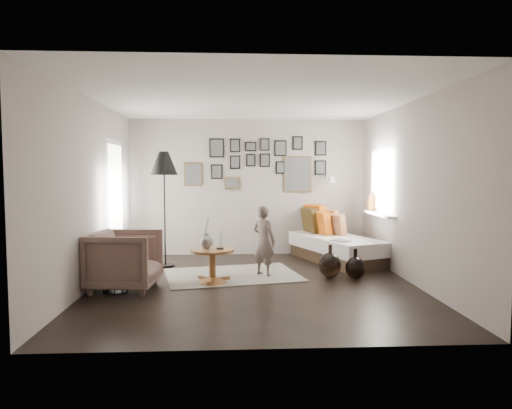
{
  "coord_description": "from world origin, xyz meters",
  "views": [
    {
      "loc": [
        -0.32,
        -6.38,
        1.58
      ],
      "look_at": [
        0.05,
        0.5,
        1.1
      ],
      "focal_mm": 32.0,
      "sensor_mm": 36.0,
      "label": 1
    }
  ],
  "objects": [
    {
      "name": "child",
      "position": [
        0.17,
        0.52,
        0.54
      ],
      "size": [
        0.47,
        0.46,
        1.09
      ],
      "primitive_type": "imported",
      "rotation": [
        0.0,
        0.0,
        2.4
      ],
      "color": "#685852",
      "rests_on": "ground"
    },
    {
      "name": "ground",
      "position": [
        0.0,
        0.0,
        0.0
      ],
      "size": [
        4.8,
        4.8,
        0.0
      ],
      "primitive_type": "plane",
      "color": "black",
      "rests_on": "ground"
    },
    {
      "name": "demijohn_small",
      "position": [
        1.51,
        0.2,
        0.17
      ],
      "size": [
        0.3,
        0.3,
        0.46
      ],
      "color": "black",
      "rests_on": "ground"
    },
    {
      "name": "magazine_basket",
      "position": [
        -1.87,
        -0.31,
        0.19
      ],
      "size": [
        0.36,
        0.36,
        0.39
      ],
      "rotation": [
        0.0,
        0.0,
        -0.15
      ],
      "color": "black",
      "rests_on": "ground"
    },
    {
      "name": "wall_front",
      "position": [
        0.0,
        -2.4,
        1.3
      ],
      "size": [
        4.5,
        0.0,
        4.5
      ],
      "primitive_type": "plane",
      "rotation": [
        -1.57,
        0.0,
        0.0
      ],
      "color": "#9D9189",
      "rests_on": "ground"
    },
    {
      "name": "wall_sconce",
      "position": [
        1.55,
        2.13,
        1.46
      ],
      "size": [
        0.18,
        0.36,
        0.16
      ],
      "color": "white",
      "rests_on": "wall_back"
    },
    {
      "name": "magazine_on_daybed",
      "position": [
        1.48,
        0.99,
        0.46
      ],
      "size": [
        0.34,
        0.37,
        0.02
      ],
      "primitive_type": "cube",
      "rotation": [
        0.0,
        0.0,
        0.54
      ],
      "color": "black",
      "rests_on": "daybed"
    },
    {
      "name": "wall_back",
      "position": [
        0.0,
        2.4,
        1.3
      ],
      "size": [
        4.5,
        0.0,
        4.5
      ],
      "primitive_type": "plane",
      "rotation": [
        1.57,
        0.0,
        0.0
      ],
      "color": "#9D9189",
      "rests_on": "ground"
    },
    {
      "name": "wall_left",
      "position": [
        -2.25,
        0.0,
        1.3
      ],
      "size": [
        0.0,
        4.8,
        4.8
      ],
      "primitive_type": "plane",
      "rotation": [
        1.57,
        0.0,
        1.57
      ],
      "color": "#9D9189",
      "rests_on": "ground"
    },
    {
      "name": "door_left",
      "position": [
        -2.23,
        1.2,
        1.05
      ],
      "size": [
        0.0,
        2.14,
        2.14
      ],
      "color": "white",
      "rests_on": "wall_left"
    },
    {
      "name": "daybed",
      "position": [
        1.53,
        1.64,
        0.31
      ],
      "size": [
        1.51,
        2.16,
        0.98
      ],
      "rotation": [
        0.0,
        0.0,
        0.37
      ],
      "color": "black",
      "rests_on": "ground"
    },
    {
      "name": "wall_right",
      "position": [
        2.25,
        0.0,
        1.3
      ],
      "size": [
        0.0,
        4.8,
        4.8
      ],
      "primitive_type": "plane",
      "rotation": [
        1.57,
        0.0,
        -1.57
      ],
      "color": "#9D9189",
      "rests_on": "ground"
    },
    {
      "name": "rug",
      "position": [
        -0.31,
        0.57,
        0.01
      ],
      "size": [
        2.23,
        1.77,
        0.01
      ],
      "primitive_type": "cube",
      "rotation": [
        0.0,
        0.0,
        0.2
      ],
      "color": "beige",
      "rests_on": "ground"
    },
    {
      "name": "demijohn_large",
      "position": [
        1.16,
        0.32,
        0.19
      ],
      "size": [
        0.33,
        0.33,
        0.5
      ],
      "color": "black",
      "rests_on": "ground"
    },
    {
      "name": "window_right",
      "position": [
        2.18,
        1.34,
        0.93
      ],
      "size": [
        0.15,
        1.32,
        1.3
      ],
      "color": "white",
      "rests_on": "wall_right"
    },
    {
      "name": "armchair_cushion",
      "position": [
        -1.73,
        -0.15,
        0.48
      ],
      "size": [
        0.4,
        0.41,
        0.16
      ],
      "primitive_type": "cube",
      "rotation": [
        -0.21,
        0.0,
        -0.12
      ],
      "color": "white",
      "rests_on": "armchair"
    },
    {
      "name": "floor_lamp",
      "position": [
        -1.44,
        1.29,
        1.67
      ],
      "size": [
        0.45,
        0.45,
        1.93
      ],
      "rotation": [
        0.0,
        0.0,
        -0.29
      ],
      "color": "black",
      "rests_on": "ground"
    },
    {
      "name": "ceiling",
      "position": [
        0.0,
        0.0,
        2.6
      ],
      "size": [
        4.8,
        4.8,
        0.0
      ],
      "primitive_type": "plane",
      "rotation": [
        3.14,
        0.0,
        0.0
      ],
      "color": "white",
      "rests_on": "wall_back"
    },
    {
      "name": "vase",
      "position": [
        -0.68,
        0.1,
        0.63
      ],
      "size": [
        0.18,
        0.18,
        0.45
      ],
      "color": "black",
      "rests_on": "pedestal_table"
    },
    {
      "name": "gallery_wall",
      "position": [
        0.29,
        2.38,
        1.74
      ],
      "size": [
        2.74,
        0.03,
        1.08
      ],
      "color": "brown",
      "rests_on": "wall_back"
    },
    {
      "name": "armchair",
      "position": [
        -1.76,
        -0.2,
        0.4
      ],
      "size": [
        0.95,
        0.93,
        0.8
      ],
      "primitive_type": "imported",
      "rotation": [
        0.0,
        0.0,
        1.49
      ],
      "color": "brown",
      "rests_on": "ground"
    },
    {
      "name": "pedestal_table",
      "position": [
        -0.6,
        0.08,
        0.23
      ],
      "size": [
        0.63,
        0.63,
        0.49
      ],
      "rotation": [
        0.0,
        0.0,
        0.1
      ],
      "color": "brown",
      "rests_on": "ground"
    },
    {
      "name": "candles",
      "position": [
        -0.49,
        0.08,
        0.61
      ],
      "size": [
        0.11,
        0.11,
        0.23
      ],
      "color": "black",
      "rests_on": "pedestal_table"
    }
  ]
}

